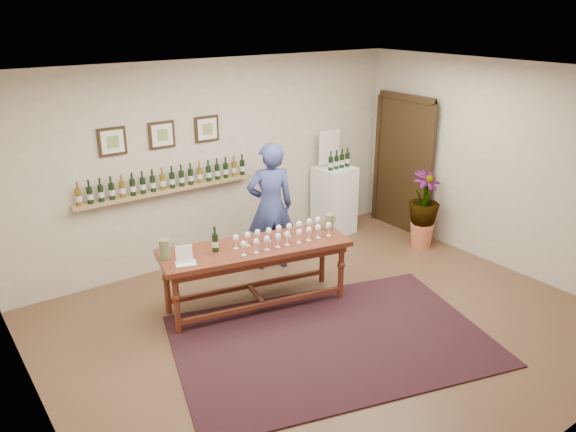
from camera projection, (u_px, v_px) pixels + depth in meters
ground at (329, 326)px, 6.42m from camera, size 6.00×6.00×0.00m
room_shell at (360, 167)px, 8.59m from camera, size 6.00×6.00×6.00m
rug at (332, 340)px, 6.13m from camera, size 3.83×3.06×0.02m
tasting_table at (255, 255)px, 6.63m from camera, size 2.34×1.17×0.80m
table_glasses at (283, 235)px, 6.66m from camera, size 1.34×0.41×0.18m
table_bottles at (214, 239)px, 6.42m from camera, size 0.28×0.19×0.28m
pitcher_left at (165, 249)px, 6.21m from camera, size 0.16×0.16×0.23m
pitcher_right at (329, 222)px, 7.03m from camera, size 0.16×0.16×0.20m
menu_card at (184, 254)px, 6.11m from camera, size 0.26×0.22×0.20m
display_pedestal at (334, 200)px, 8.92m from camera, size 0.58×0.58×1.08m
pedestal_bottles at (339, 160)px, 8.63m from camera, size 0.28×0.09×0.27m
info_sign at (329, 147)px, 8.75m from camera, size 0.43×0.05×0.59m
potted_plant at (424, 210)px, 8.34m from camera, size 0.55×0.55×1.02m
person at (270, 207)px, 7.59m from camera, size 0.75×0.61×1.78m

